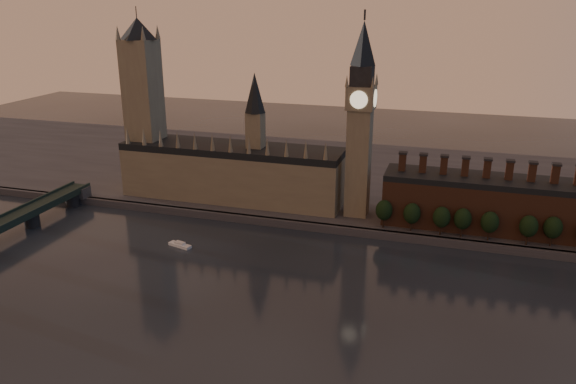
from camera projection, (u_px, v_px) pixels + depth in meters
name	position (u px, v px, depth m)	size (l,w,h in m)	color
ground	(277.00, 321.00, 212.73)	(900.00, 900.00, 0.00)	black
north_bank	(360.00, 180.00, 373.09)	(900.00, 182.00, 4.00)	#45454A
palace_of_westminster	(233.00, 169.00, 327.40)	(130.00, 30.30, 74.00)	#80765B
victoria_tower	(144.00, 101.00, 330.64)	(24.00, 24.00, 108.00)	#80765B
big_ben	(360.00, 119.00, 290.95)	(15.00, 15.00, 107.00)	#80765B
chimney_block	(494.00, 203.00, 284.31)	(110.00, 25.00, 37.00)	brown
embankment_tree_0	(384.00, 210.00, 286.92)	(8.60, 8.60, 14.88)	black
embankment_tree_1	(412.00, 213.00, 282.56)	(8.60, 8.60, 14.88)	black
embankment_tree_2	(442.00, 217.00, 277.73)	(8.60, 8.60, 14.88)	black
embankment_tree_3	(463.00, 219.00, 275.59)	(8.60, 8.60, 14.88)	black
embankment_tree_4	(490.00, 222.00, 271.44)	(8.60, 8.60, 14.88)	black
embankment_tree_5	(529.00, 226.00, 266.61)	(8.60, 8.60, 14.88)	black
embankment_tree_6	(553.00, 228.00, 265.04)	(8.60, 8.60, 14.88)	black
river_boat	(180.00, 245.00, 276.79)	(12.84, 6.65, 2.47)	silver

